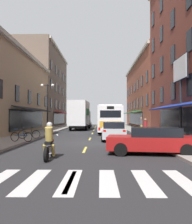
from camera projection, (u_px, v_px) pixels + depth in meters
The scene contains 17 objects.
ground_plane at pixel (88, 143), 16.81m from camera, with size 34.80×80.00×0.10m, color #28282B.
lane_centre_dashes at pixel (88, 143), 16.56m from camera, with size 0.14×73.90×0.01m.
crosswalk_near at pixel (70, 181), 6.82m from camera, with size 7.10×2.80×0.01m.
sidewalk_left at pixel (7, 142), 16.92m from camera, with size 3.00×80.00×0.14m, color gray.
sidewalk_right at pixel (170, 142), 16.71m from camera, with size 3.00×80.00×0.14m, color gray.
billboard_sign at pixel (180, 76), 17.83m from camera, with size 0.40×3.05×6.37m.
transit_bus at pixel (109, 119), 28.61m from camera, with size 2.80×11.87×3.14m.
box_truck at pixel (80, 115), 33.61m from camera, with size 2.77×8.22×4.06m.
sedan_near at pixel (86, 123), 42.39m from camera, with size 2.01×4.84×1.35m.
sedan_mid at pixel (113, 131), 18.78m from camera, with size 1.95×4.55×1.48m.
sedan_far at pixel (153, 140), 11.68m from camera, with size 4.63×2.39×1.35m.
motorcycle_rider at pixel (49, 143), 10.35m from camera, with size 0.62×2.07×1.66m.
bicycle_near at pixel (29, 134), 18.60m from camera, with size 1.69×0.51×0.91m.
bicycle_mid at pixel (21, 136), 16.28m from camera, with size 1.68×0.57×0.91m.
pedestrian_near at pixel (145, 127), 20.71m from camera, with size 0.36×0.51×1.60m.
pedestrian_mid at pixel (141, 124), 27.75m from camera, with size 0.36×0.36×1.67m.
street_lamp_twin at pixel (47, 106), 24.30m from camera, with size 1.42×0.32×5.20m.
Camera 1 is at (0.88, -16.84, 1.89)m, focal length 37.27 mm.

